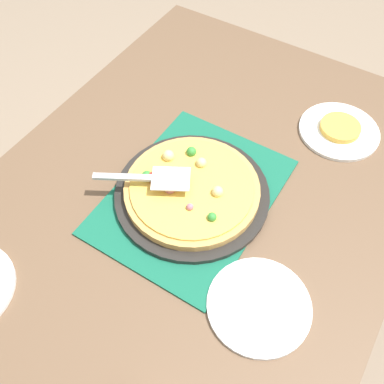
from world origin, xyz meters
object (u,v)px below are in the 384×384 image
at_px(served_slice_right, 340,128).
at_px(pizza_server, 151,178).
at_px(pizza_pan, 192,194).
at_px(plate_side, 259,306).
at_px(pizza, 191,188).
at_px(plate_far_right, 339,131).

relative_size(served_slice_right, pizza_server, 0.50).
distance_m(pizza_pan, plate_side, 0.32).
bearing_deg(pizza_pan, served_slice_right, -29.79).
bearing_deg(pizza, plate_far_right, -30.05).
relative_size(pizza_pan, plate_side, 1.73).
bearing_deg(plate_far_right, pizza_server, 144.97).
distance_m(pizza, plate_far_right, 0.47).
height_order(pizza, plate_far_right, pizza).
relative_size(plate_side, served_slice_right, 2.00).
bearing_deg(pizza, served_slice_right, -30.05).
bearing_deg(pizza_server, plate_side, -108.64).
bearing_deg(plate_far_right, plate_side, -176.15).
bearing_deg(plate_side, pizza_server, 71.36).
bearing_deg(plate_side, pizza, 58.24).
distance_m(plate_far_right, plate_side, 0.57).
bearing_deg(pizza_server, served_slice_right, -35.03).
xyz_separation_m(plate_far_right, plate_side, (-0.57, -0.04, 0.00)).
xyz_separation_m(plate_far_right, served_slice_right, (0.00, -0.00, 0.01)).
height_order(pizza_pan, plate_side, pizza_pan).
xyz_separation_m(pizza_pan, served_slice_right, (0.40, -0.23, 0.01)).
bearing_deg(plate_side, served_slice_right, 3.85).
bearing_deg(plate_far_right, served_slice_right, -90.00).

